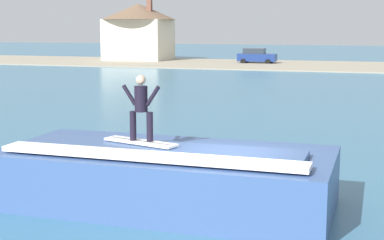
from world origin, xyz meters
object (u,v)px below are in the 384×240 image
object	(u,v)px
surfboard	(140,142)
wave_crest	(166,176)
tree_short_bushy	(138,22)
surfer	(141,105)
house_with_chimney	(139,28)
car_near_shore	(256,56)

from	to	relation	value
surfboard	wave_crest	bearing A→B (deg)	12.65
surfboard	tree_short_bushy	bearing A→B (deg)	113.20
surfboard	surfer	distance (m)	0.93
wave_crest	house_with_chimney	world-z (taller)	house_with_chimney
car_near_shore	surfer	bearing A→B (deg)	-81.23
wave_crest	car_near_shore	world-z (taller)	car_near_shore
surfer	car_near_shore	xyz separation A→B (m)	(-8.57, 55.55, -1.58)
wave_crest	surfer	bearing A→B (deg)	-167.13
surfer	surfboard	bearing A→B (deg)	-171.97
surfer	house_with_chimney	size ratio (longest dim) A/B	0.17
surfer	car_near_shore	size ratio (longest dim) A/B	0.36
surfboard	tree_short_bushy	xyz separation A→B (m)	(-26.31, 61.41, 3.40)
wave_crest	house_with_chimney	distance (m)	63.00
surfboard	house_with_chimney	world-z (taller)	house_with_chimney
wave_crest	car_near_shore	size ratio (longest dim) A/B	1.78
tree_short_bushy	surfboard	bearing A→B (deg)	-66.80
house_with_chimney	surfer	bearing A→B (deg)	-66.79
surfboard	house_with_chimney	distance (m)	62.84
car_near_shore	tree_short_bushy	bearing A→B (deg)	161.77
surfboard	surfer	world-z (taller)	surfer
wave_crest	surfer	distance (m)	1.89
surfer	wave_crest	bearing A→B (deg)	12.87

